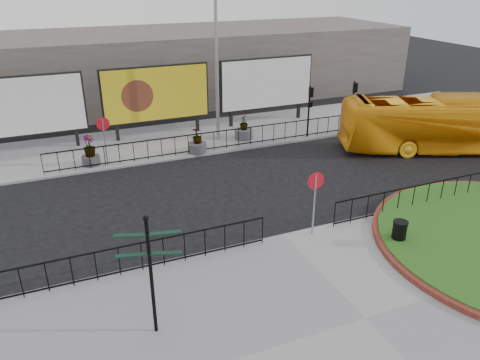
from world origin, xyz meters
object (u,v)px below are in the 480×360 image
billboard_mid (156,94)px  litter_bin (399,232)px  lamp_post (217,56)px  planter_c (244,131)px  planter_b (197,144)px  fingerpost_sign (150,264)px  bus (442,124)px  planter_a (90,153)px

billboard_mid → litter_bin: billboard_mid is taller
litter_bin → lamp_post: bearing=98.6°
lamp_post → planter_c: 4.51m
lamp_post → planter_b: lamp_post is taller
fingerpost_sign → litter_bin: fingerpost_sign is taller
planter_b → bus: bearing=-20.1°
billboard_mid → fingerpost_sign: (-4.05, -16.16, -0.34)m
planter_a → planter_b: bearing=-4.0°
planter_c → fingerpost_sign: bearing=-121.7°
litter_bin → planter_c: bearing=92.6°
billboard_mid → planter_b: size_ratio=4.51×
bus → planter_a: 18.54m
planter_a → planter_c: (8.66, 0.72, -0.18)m
fingerpost_sign → planter_c: size_ratio=2.53×
lamp_post → bus: bearing=-30.1°
fingerpost_sign → planter_c: fingerpost_sign is taller
litter_bin → bus: (8.62, 7.02, 0.93)m
fingerpost_sign → planter_a: size_ratio=2.30×
lamp_post → planter_b: size_ratio=6.71×
bus → fingerpost_sign: bearing=137.0°
planter_c → litter_bin: bearing=-87.4°
litter_bin → planter_b: bearing=108.0°
billboard_mid → planter_c: bearing=-29.3°
billboard_mid → lamp_post: (3.01, -1.97, 2.23)m
planter_a → planter_c: planter_a is taller
billboard_mid → lamp_post: lamp_post is taller
lamp_post → planter_c: (1.40, -0.50, -4.26)m
lamp_post → bus: (10.60, -6.14, -3.33)m
fingerpost_sign → planter_c: bearing=77.6°
billboard_mid → lamp_post: 4.23m
planter_b → billboard_mid: bearing=108.9°
lamp_post → litter_bin: (1.98, -13.16, -4.26)m
lamp_post → fingerpost_sign: (-7.05, -14.19, -2.57)m
litter_bin → planter_b: 12.16m
billboard_mid → lamp_post: size_ratio=0.67×
planter_b → planter_c: size_ratio=0.98×
litter_bin → planter_c: 12.68m
bus → planter_c: size_ratio=7.64×
billboard_mid → planter_c: (4.40, -2.47, -2.03)m
bus → lamp_post: bearing=82.4°
fingerpost_sign → bus: (17.66, 8.05, -0.76)m
litter_bin → bus: bus is taller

